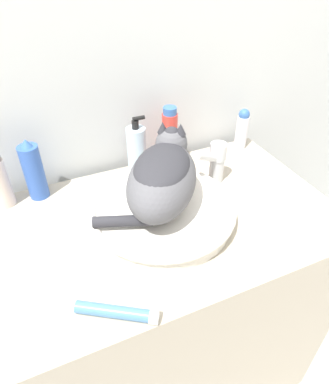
% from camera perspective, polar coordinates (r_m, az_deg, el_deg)
% --- Properties ---
extents(wall_back, '(8.00, 0.05, 2.40)m').
position_cam_1_polar(wall_back, '(1.03, -8.08, 24.46)').
color(wall_back, silver).
rests_on(wall_back, ground_plane).
extents(vanity_counter, '(0.93, 0.57, 0.81)m').
position_cam_1_polar(vanity_counter, '(1.23, 0.24, -18.52)').
color(vanity_counter, '#B2A893').
rests_on(vanity_counter, ground_plane).
extents(sink_basin, '(0.39, 0.39, 0.05)m').
position_cam_1_polar(sink_basin, '(0.90, -0.36, -3.21)').
color(sink_basin, white).
rests_on(sink_basin, vanity_counter).
extents(cat, '(0.34, 0.32, 0.18)m').
position_cam_1_polar(cat, '(0.84, -0.33, 2.78)').
color(cat, '#56565B').
rests_on(cat, sink_basin).
extents(faucet, '(0.13, 0.08, 0.15)m').
position_cam_1_polar(faucet, '(1.03, 8.47, 5.18)').
color(faucet, silver).
rests_on(faucet, vanity_counter).
extents(spray_bottle_trigger, '(0.06, 0.06, 0.18)m').
position_cam_1_polar(spray_bottle_trigger, '(1.02, -20.98, 3.29)').
color(spray_bottle_trigger, '#335BB7').
rests_on(spray_bottle_trigger, vanity_counter).
extents(shampoo_bottle_tall, '(0.05, 0.05, 0.20)m').
position_cam_1_polar(shampoo_bottle_tall, '(1.09, 0.85, 8.97)').
color(shampoo_bottle_tall, '#DB3D33').
rests_on(shampoo_bottle_tall, vanity_counter).
extents(deodorant_stick, '(0.04, 0.04, 0.15)m').
position_cam_1_polar(deodorant_stick, '(1.23, 12.79, 10.22)').
color(deodorant_stick, silver).
rests_on(deodorant_stick, vanity_counter).
extents(soap_pump_bottle, '(0.06, 0.06, 0.19)m').
position_cam_1_polar(soap_pump_bottle, '(1.06, -4.66, 6.94)').
color(soap_pump_bottle, silver).
rests_on(soap_pump_bottle, vanity_counter).
extents(cream_tube, '(0.16, 0.11, 0.03)m').
position_cam_1_polar(cream_tube, '(0.73, -7.73, -19.23)').
color(cream_tube, '#4C7FB2').
rests_on(cream_tube, vanity_counter).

